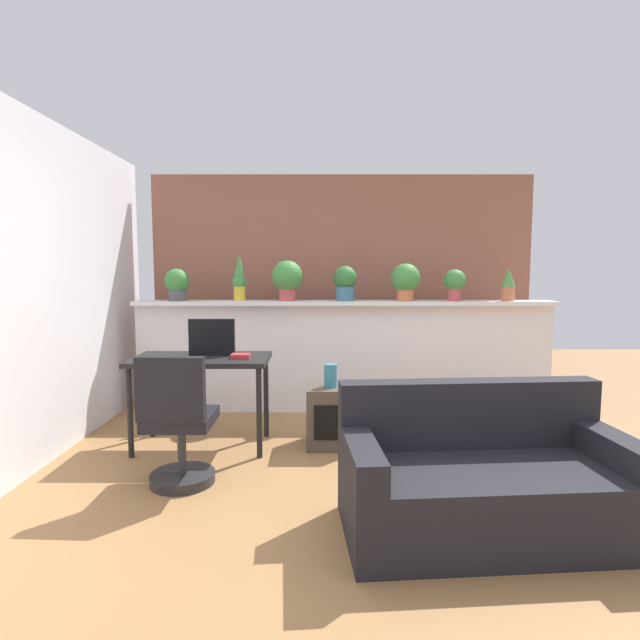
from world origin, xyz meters
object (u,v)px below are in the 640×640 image
Objects in this scene: office_chair at (176,431)px; desk at (199,367)px; potted_plant_2 at (285,278)px; side_cube_shelf at (329,416)px; couch at (481,481)px; potted_plant_3 at (343,282)px; potted_plant_5 at (452,283)px; potted_plant_6 at (506,284)px; potted_plant_4 at (403,280)px; vase_on_shelf at (328,375)px; tv_monitor at (210,337)px; potted_plant_0 at (175,284)px; potted_plant_1 at (237,278)px; book_on_desk at (238,356)px.

desk is at bearing 91.74° from office_chair.
potted_plant_2 is 1.57m from side_cube_shelf.
desk is 0.68× the size of couch.
side_cube_shelf is (0.42, -1.01, -1.12)m from potted_plant_2.
potted_plant_5 is at bearing -0.79° from potted_plant_3.
potted_plant_2 is 2.22m from potted_plant_6.
potted_plant_4 is 1.97× the size of vase_on_shelf.
office_chair reaches higher than couch.
vase_on_shelf is at bearing -68.01° from potted_plant_2.
couch is at bearing -88.54° from potted_plant_4.
tv_monitor reaches higher than office_chair.
potted_plant_4 reaches higher than potted_plant_3.
potted_plant_5 is at bearing -0.94° from potted_plant_0.
potted_plant_2 is at bearing 179.74° from potted_plant_6.
potted_plant_0 is 0.68× the size of potted_plant_1.
potted_plant_3 is 1.64m from potted_plant_6.
potted_plant_3 is 2.67m from couch.
office_chair is at bearing -93.45° from tv_monitor.
desk is 1.14m from side_cube_shelf.
couch is at bearing -54.17° from potted_plant_1.
potted_plant_1 is 0.48m from potted_plant_2.
office_chair is 1.82× the size of side_cube_shelf.
book_on_desk is at bearing -151.95° from potted_plant_5.
potted_plant_3 is 0.60m from potted_plant_4.
potted_plant_4 is 2.70m from office_chair.
potted_plant_0 is 3.33m from potted_plant_6.
potted_plant_2 reaches higher than potted_plant_3.
potted_plant_5 is 2.32m from book_on_desk.
book_on_desk is (0.26, -0.14, -0.13)m from tv_monitor.
potted_plant_1 is 1.27× the size of potted_plant_4.
potted_plant_0 is 0.86× the size of potted_plant_4.
potted_plant_2 reaches higher than potted_plant_4.
potted_plant_2 is at bearing 117.50° from couch.
potted_plant_3 is at bearing 80.69° from side_cube_shelf.
vase_on_shelf is at bearing -4.32° from tv_monitor.
potted_plant_0 is 1.18m from tv_monitor.
potted_plant_2 is 2.13× the size of vase_on_shelf.
potted_plant_0 is at bearing 146.64° from side_cube_shelf.
potted_plant_0 is 2.20× the size of book_on_desk.
tv_monitor is 1.03m from vase_on_shelf.
potted_plant_0 is at bearing 179.06° from potted_plant_5.
potted_plant_4 is at bearing 91.46° from couch.
potted_plant_1 is 1.67m from potted_plant_4.
vase_on_shelf is (-0.77, -0.99, -0.76)m from potted_plant_4.
desk is 0.83m from office_chair.
potted_plant_2 reaches higher than book_on_desk.
vase_on_shelf is 0.75m from book_on_desk.
vase_on_shelf is at bearing -100.93° from side_cube_shelf.
potted_plant_0 is 3.51m from couch.
potted_plant_3 is (0.58, -0.03, -0.04)m from potted_plant_2.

